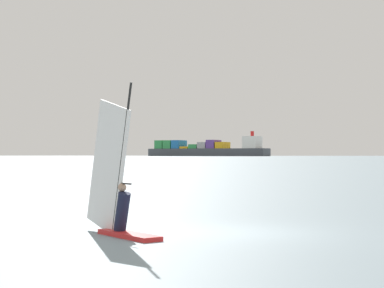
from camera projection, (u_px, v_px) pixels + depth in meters
The scene contains 4 objects.
ground_plane at pixel (239, 233), 17.62m from camera, with size 4000.00×4000.00×0.00m, color gray.
windsurfer at pixel (117, 194), 17.15m from camera, with size 1.71×3.29×3.99m.
cargo_ship at pixel (207, 149), 803.02m from camera, with size 136.86×112.73×29.48m.
distant_headland at pixel (85, 144), 1231.46m from camera, with size 680.20×235.01×41.83m, color #756B56.
Camera 1 is at (-4.62, -17.09, 2.10)m, focal length 61.76 mm.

